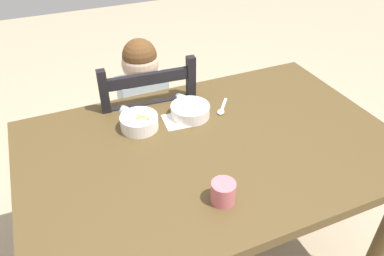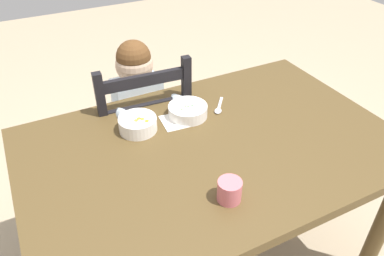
# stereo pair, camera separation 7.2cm
# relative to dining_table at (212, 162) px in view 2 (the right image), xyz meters

# --- Properties ---
(dining_table) EXTENTS (1.41, 0.92, 0.72)m
(dining_table) POSITION_rel_dining_table_xyz_m (0.00, 0.00, 0.00)
(dining_table) COLOR #513E20
(dining_table) RESTS_ON ground
(dining_chair) EXTENTS (0.45, 0.45, 0.92)m
(dining_chair) POSITION_rel_dining_table_xyz_m (-0.11, 0.51, -0.18)
(dining_chair) COLOR black
(dining_chair) RESTS_ON ground
(child_figure) EXTENTS (0.32, 0.31, 0.96)m
(child_figure) POSITION_rel_dining_table_xyz_m (-0.11, 0.50, 0.00)
(child_figure) COLOR silver
(child_figure) RESTS_ON ground
(bowl_of_peas) EXTENTS (0.16, 0.16, 0.05)m
(bowl_of_peas) POSITION_rel_dining_table_xyz_m (-0.00, 0.21, 0.12)
(bowl_of_peas) COLOR white
(bowl_of_peas) RESTS_ON dining_table
(bowl_of_carrots) EXTENTS (0.15, 0.15, 0.06)m
(bowl_of_carrots) POSITION_rel_dining_table_xyz_m (-0.22, 0.21, 0.12)
(bowl_of_carrots) COLOR white
(bowl_of_carrots) RESTS_ON dining_table
(spoon) EXTENTS (0.10, 0.12, 0.01)m
(spoon) POSITION_rel_dining_table_xyz_m (0.14, 0.19, 0.10)
(spoon) COLOR silver
(spoon) RESTS_ON dining_table
(drinking_cup) EXTENTS (0.08, 0.08, 0.07)m
(drinking_cup) POSITION_rel_dining_table_xyz_m (-0.09, -0.27, 0.13)
(drinking_cup) COLOR #D26973
(drinking_cup) RESTS_ON dining_table
(paper_napkin) EXTENTS (0.14, 0.13, 0.00)m
(paper_napkin) POSITION_rel_dining_table_xyz_m (-0.05, 0.19, 0.10)
(paper_napkin) COLOR white
(paper_napkin) RESTS_ON dining_table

